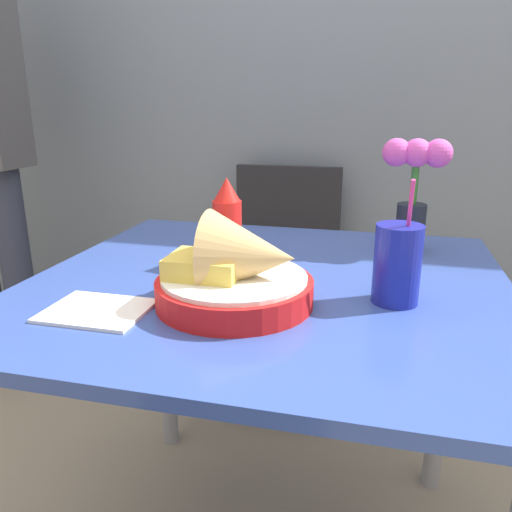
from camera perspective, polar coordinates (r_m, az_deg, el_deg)
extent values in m
cube|color=slate|center=(1.99, 8.72, 23.36)|extent=(7.00, 0.06, 2.60)
cube|color=#334C9E|center=(1.01, 1.39, -3.30)|extent=(0.94, 0.88, 0.02)
cylinder|color=gray|center=(1.61, -10.29, -9.80)|extent=(0.05, 0.05, 0.71)
cylinder|color=gray|center=(1.50, 20.58, -12.79)|extent=(0.05, 0.05, 0.71)
cylinder|color=black|center=(1.80, -4.57, -11.72)|extent=(0.03, 0.03, 0.43)
cylinder|color=black|center=(1.73, 7.14, -13.07)|extent=(0.03, 0.03, 0.43)
cylinder|color=black|center=(2.10, -1.46, -7.16)|extent=(0.03, 0.03, 0.43)
cylinder|color=black|center=(2.05, 8.40, -8.08)|extent=(0.03, 0.03, 0.43)
cube|color=black|center=(1.82, 2.46, -3.59)|extent=(0.40, 0.40, 0.02)
cube|color=black|center=(1.93, 3.65, 4.24)|extent=(0.40, 0.03, 0.41)
cylinder|color=red|center=(0.88, -2.47, -4.07)|extent=(0.28, 0.28, 0.05)
cylinder|color=white|center=(0.87, -2.49, -2.43)|extent=(0.25, 0.25, 0.01)
cone|color=tan|center=(0.85, -0.28, 0.03)|extent=(0.15, 0.15, 0.15)
cube|color=#E5C14C|center=(0.86, -5.84, -1.34)|extent=(0.12, 0.10, 0.04)
cylinder|color=red|center=(1.07, -3.28, 2.59)|extent=(0.06, 0.06, 0.14)
cone|color=red|center=(1.05, -3.37, 7.63)|extent=(0.06, 0.06, 0.05)
cylinder|color=#192399|center=(0.90, 15.84, -0.92)|extent=(0.08, 0.08, 0.14)
cylinder|color=black|center=(0.90, 15.78, -1.60)|extent=(0.08, 0.08, 0.12)
cylinder|color=#EA3884|center=(0.89, 16.96, 2.92)|extent=(0.01, 0.06, 0.18)
cylinder|color=black|center=(1.23, 17.20, 3.06)|extent=(0.07, 0.07, 0.12)
cylinder|color=#33722D|center=(1.21, 17.66, 8.11)|extent=(0.02, 0.02, 0.10)
sphere|color=#D14CB2|center=(1.20, 17.94, 11.16)|extent=(0.06, 0.06, 0.06)
sphere|color=#D14CB2|center=(1.20, 15.77, 11.33)|extent=(0.06, 0.06, 0.06)
sphere|color=#D14CB2|center=(1.20, 20.10, 10.97)|extent=(0.06, 0.06, 0.06)
cube|color=white|center=(0.89, -17.70, -5.95)|extent=(0.17, 0.14, 0.01)
cylinder|color=#2D3347|center=(2.10, -25.48, -2.58)|extent=(0.11, 0.11, 0.86)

